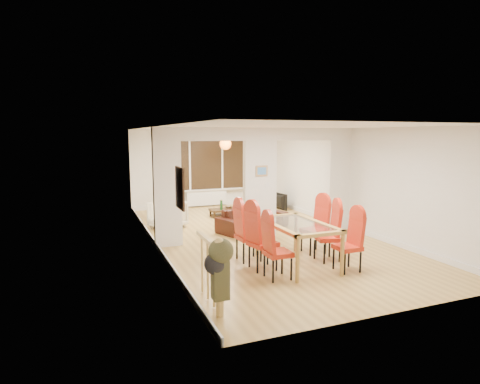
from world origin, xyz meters
TOP-DOWN VIEW (x-y plane):
  - floor at (0.00, 0.00)m, footprint 5.00×9.00m
  - room_walls at (0.00, 0.00)m, footprint 5.00×9.00m
  - divider_wall at (0.00, 0.00)m, footprint 5.00×0.18m
  - bay_window_blinds at (0.00, 4.44)m, footprint 3.00×0.08m
  - radiator at (0.00, 4.40)m, footprint 1.40×0.08m
  - pendant_light at (0.30, 3.30)m, footprint 0.36×0.36m
  - stair_newel at (-2.25, -3.20)m, footprint 0.40×1.20m
  - wall_poster at (-2.47, -2.40)m, footprint 0.04×0.52m
  - pillar_photo at (0.00, -0.10)m, footprint 0.30×0.03m
  - dining_table at (-0.22, -2.18)m, footprint 0.98×1.74m
  - dining_chair_la at (-0.87, -2.69)m, footprint 0.43×0.43m
  - dining_chair_lb at (-0.91, -2.16)m, footprint 0.54×0.54m
  - dining_chair_lc at (-0.94, -1.59)m, footprint 0.46×0.46m
  - dining_chair_ra at (0.46, -2.81)m, footprint 0.42×0.42m
  - dining_chair_rb at (0.47, -2.16)m, footprint 0.52×0.52m
  - dining_chair_rc at (0.51, -1.61)m, footprint 0.51×0.51m
  - sofa at (0.13, 0.72)m, footprint 2.08×1.38m
  - armchair at (-1.88, 1.69)m, footprint 1.07×1.08m
  - person at (-1.50, 2.70)m, footprint 0.66×0.52m
  - television at (2.00, 3.12)m, footprint 0.94×0.23m
  - coffee_table at (0.08, 2.61)m, footprint 1.09×0.76m
  - bottle at (-0.12, 2.50)m, footprint 0.08×0.08m
  - bowl at (0.18, 2.70)m, footprint 0.20×0.20m
  - shoes at (-0.34, -0.25)m, footprint 0.22×0.24m

SIDE VIEW (x-z plane):
  - floor at x=0.00m, z-range -0.01..0.01m
  - shoes at x=-0.34m, z-range 0.00..0.09m
  - coffee_table at x=0.08m, z-range 0.00..0.23m
  - bowl at x=0.18m, z-range 0.23..0.28m
  - television at x=2.00m, z-range 0.00..0.54m
  - sofa at x=0.13m, z-range 0.00..0.57m
  - radiator at x=0.00m, z-range 0.05..0.55m
  - armchair at x=-1.88m, z-range 0.00..0.71m
  - bottle at x=-0.12m, z-range 0.23..0.53m
  - dining_table at x=-0.22m, z-range 0.00..0.82m
  - dining_chair_ra at x=0.46m, z-range 0.00..1.04m
  - dining_chair_la at x=-0.87m, z-range 0.00..1.05m
  - dining_chair_rb at x=0.47m, z-range 0.00..1.07m
  - dining_chair_rc at x=0.51m, z-range 0.00..1.09m
  - dining_chair_lc at x=-0.94m, z-range 0.00..1.10m
  - stair_newel at x=-2.25m, z-range 0.00..1.10m
  - dining_chair_lb at x=-0.91m, z-range 0.00..1.13m
  - person at x=-1.50m, z-range 0.00..1.61m
  - room_walls at x=0.00m, z-range 0.00..2.60m
  - divider_wall at x=0.00m, z-range 0.00..2.60m
  - bay_window_blinds at x=0.00m, z-range 0.60..2.40m
  - wall_poster at x=-2.47m, z-range 1.27..1.94m
  - pillar_photo at x=0.00m, z-range 1.48..1.73m
  - pendant_light at x=0.30m, z-range 1.97..2.33m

